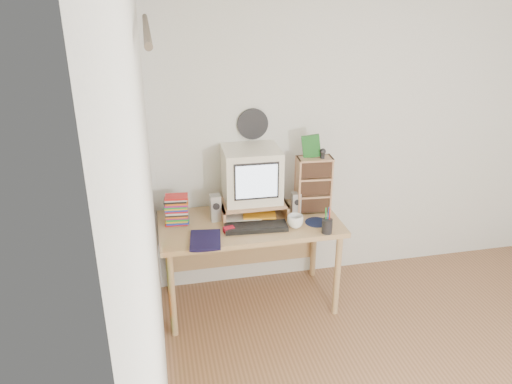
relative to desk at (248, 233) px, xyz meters
name	(u,v)px	position (x,y,z in m)	size (l,w,h in m)	color
back_wall	(360,138)	(1.03, 0.31, 0.63)	(3.50, 3.50, 0.00)	white
left_wall	(156,270)	(-0.72, -1.44, 0.63)	(3.50, 3.50, 0.00)	white
curtain	(162,239)	(-0.68, -0.96, 0.53)	(2.20, 2.20, 0.00)	orange
wall_disc	(253,124)	(0.10, 0.29, 0.81)	(0.25, 0.25, 0.02)	black
desk	(248,233)	(0.00, 0.00, 0.00)	(1.40, 0.70, 0.75)	tan
monitor_riser	(253,205)	(0.05, 0.04, 0.23)	(0.52, 0.30, 0.12)	tan
crt_monitor	(252,175)	(0.05, 0.09, 0.46)	(0.44, 0.44, 0.42)	white
speaker_left	(216,208)	(-0.25, 0.01, 0.24)	(0.08, 0.08, 0.21)	#A7A8AC
speaker_right	(296,204)	(0.39, -0.01, 0.23)	(0.07, 0.07, 0.19)	#A7A8AC
keyboard	(256,227)	(0.02, -0.20, 0.15)	(0.47, 0.16, 0.03)	black
dvd_stack	(177,209)	(-0.55, 0.03, 0.26)	(0.17, 0.12, 0.24)	brown
cd_rack	(314,185)	(0.54, 0.01, 0.36)	(0.28, 0.15, 0.46)	tan
mug	(295,221)	(0.32, -0.23, 0.18)	(0.12, 0.12, 0.10)	white
diary	(190,239)	(-0.48, -0.30, 0.16)	(0.27, 0.20, 0.05)	black
mousepad	(317,222)	(0.51, -0.19, 0.14)	(0.18, 0.18, 0.00)	#101635
pen_cup	(327,223)	(0.52, -0.37, 0.21)	(0.08, 0.08, 0.15)	black
papers	(249,215)	(0.01, 0.01, 0.15)	(0.29, 0.22, 0.04)	silver
red_box	(229,230)	(-0.19, -0.20, 0.15)	(0.08, 0.05, 0.04)	#B01227
game_box	(311,146)	(0.51, 0.03, 0.68)	(0.14, 0.03, 0.18)	#1A5B1F
webcam	(323,153)	(0.59, -0.01, 0.63)	(0.05, 0.05, 0.08)	black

